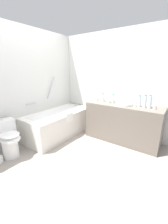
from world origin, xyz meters
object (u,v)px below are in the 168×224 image
drinking_glass_1 (109,101)px  soap_dish (109,101)px  bathtub (59,122)px  drinking_glass_3 (135,104)px  sink_basin (124,104)px  drinking_glass_0 (155,107)px  toilet (8,139)px  water_bottle_3 (139,102)px  water_bottle_0 (150,102)px  drinking_glass_2 (96,99)px  water_bottle_4 (103,98)px  water_bottle_1 (113,99)px  sink_faucet (127,102)px  toilet_paper_roll (0,159)px  water_bottle_2 (145,102)px

drinking_glass_1 → soap_dish: bearing=24.3°
bathtub → drinking_glass_3: 1.80m
sink_basin → drinking_glass_0: drinking_glass_0 is taller
toilet → sink_basin: size_ratio=2.02×
water_bottle_3 → soap_dish: size_ratio=2.62×
water_bottle_0 → water_bottle_3: bearing=98.2°
drinking_glass_2 → drinking_glass_3: 0.91m
bathtub → drinking_glass_0: bathtub is taller
water_bottle_4 → drinking_glass_3: bearing=-92.4°
sink_basin → water_bottle_1: (0.07, 0.28, 0.07)m
drinking_glass_2 → water_bottle_4: bearing=-84.1°
sink_basin → sink_faucet: bearing=0.0°
bathtub → toilet_paper_roll: 1.43m
soap_dish → water_bottle_4: bearing=106.0°
sink_basin → toilet_paper_roll: sink_basin is taller
water_bottle_3 → drinking_glass_2: water_bottle_3 is taller
water_bottle_4 → sink_faucet: bearing=-75.0°
sink_faucet → drinking_glass_3: bearing=-128.1°
water_bottle_1 → water_bottle_2: (-0.06, -0.69, 0.03)m
water_bottle_4 → drinking_glass_3: (-0.03, -0.75, -0.05)m
toilet → water_bottle_4: (1.81, -0.93, 0.57)m
drinking_glass_3 → drinking_glass_2: bearing=89.1°
water_bottle_3 → drinking_glass_3: size_ratio=2.68×
drinking_glass_3 → water_bottle_3: bearing=-97.4°
bathtub → water_bottle_1: 1.41m
bathtub → drinking_glass_1: 1.31m
water_bottle_2 → soap_dish: bearing=84.1°
water_bottle_0 → toilet_paper_roll: 2.91m
drinking_glass_1 → drinking_glass_2: (0.04, 0.34, -0.00)m
water_bottle_2 → drinking_glass_3: 0.20m
bathtub → toilet: bathtub is taller
toilet → water_bottle_2: (1.76, -1.86, 0.60)m
water_bottle_4 → water_bottle_0: bearing=-90.9°
drinking_glass_1 → drinking_glass_0: bearing=-88.8°
drinking_glass_0 → drinking_glass_2: (0.02, 1.28, 0.00)m
water_bottle_1 → water_bottle_4: (-0.02, 0.25, 0.00)m
water_bottle_4 → drinking_glass_3: water_bottle_4 is taller
water_bottle_4 → drinking_glass_0: 1.12m
drinking_glass_0 → drinking_glass_1: 0.94m
water_bottle_4 → drinking_glass_0: size_ratio=2.51×
drinking_glass_0 → drinking_glass_2: drinking_glass_2 is taller
sink_faucet → soap_dish: sink_faucet is taller
bathtub → water_bottle_3: 1.89m
water_bottle_1 → water_bottle_3: size_ratio=0.81×
sink_basin → water_bottle_0: size_ratio=1.33×
drinking_glass_2 → drinking_glass_3: bearing=-90.9°
water_bottle_1 → drinking_glass_1: water_bottle_1 is taller
sink_basin → drinking_glass_0: 0.59m
water_bottle_1 → water_bottle_0: bearing=-92.4°
sink_basin → soap_dish: 0.40m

